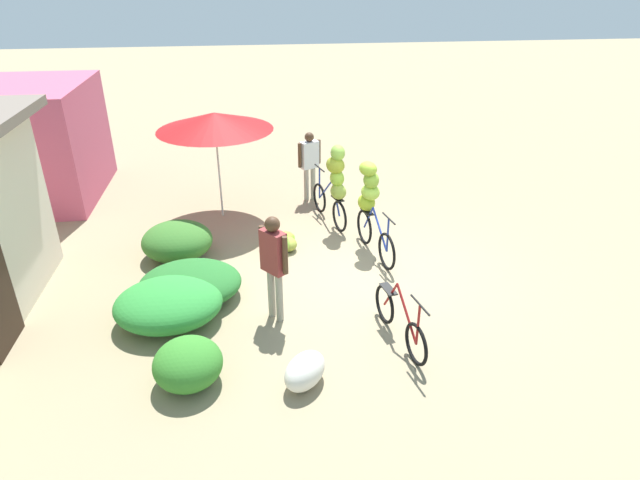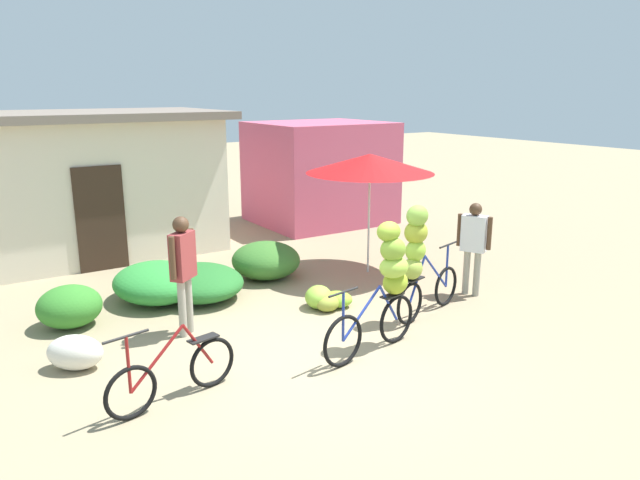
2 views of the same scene
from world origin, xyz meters
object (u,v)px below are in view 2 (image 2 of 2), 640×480
at_px(person_bystander, 183,263).
at_px(building_low, 81,183).
at_px(person_vendor, 474,240).
at_px(bicycle_leftmost, 173,374).
at_px(banana_pile_on_ground, 326,299).
at_px(produce_sack, 75,352).
at_px(shop_pink, 320,172).
at_px(market_umbrella, 370,163).
at_px(bicycle_center_loaded, 419,255).
at_px(bicycle_near_pile, 387,278).

bearing_deg(person_bystander, building_low, 92.16).
bearing_deg(person_vendor, person_bystander, 167.39).
bearing_deg(bicycle_leftmost, banana_pile_on_ground, 26.35).
xyz_separation_m(produce_sack, person_vendor, (6.17, -0.75, 0.74)).
bearing_deg(building_low, person_vendor, -52.73).
distance_m(shop_pink, market_umbrella, 4.65).
bearing_deg(person_vendor, bicycle_leftmost, -172.72).
relative_size(banana_pile_on_ground, person_vendor, 0.58).
height_order(shop_pink, bicycle_center_loaded, shop_pink).
bearing_deg(bicycle_leftmost, person_bystander, 65.19).
relative_size(market_umbrella, bicycle_center_loaded, 1.32).
distance_m(market_umbrella, bicycle_leftmost, 5.72).
xyz_separation_m(market_umbrella, bicycle_center_loaded, (-0.87, -2.32, -1.05)).
relative_size(bicycle_leftmost, banana_pile_on_ground, 1.74).
bearing_deg(bicycle_near_pile, bicycle_center_loaded, 26.75).
height_order(bicycle_center_loaded, person_bystander, bicycle_center_loaded).
bearing_deg(produce_sack, building_low, 76.46).
xyz_separation_m(building_low, market_umbrella, (4.16, -4.37, 0.57)).
distance_m(building_low, person_bystander, 5.33).
bearing_deg(shop_pink, bicycle_center_loaded, -111.20).
distance_m(bicycle_leftmost, bicycle_near_pile, 2.95).
relative_size(shop_pink, market_umbrella, 1.36).
bearing_deg(building_low, bicycle_center_loaded, -63.76).
bearing_deg(market_umbrella, banana_pile_on_ground, -145.99).
relative_size(bicycle_leftmost, person_vendor, 1.01).
bearing_deg(bicycle_leftmost, market_umbrella, 29.28).
bearing_deg(banana_pile_on_ground, person_vendor, -18.57).
distance_m(bicycle_leftmost, produce_sack, 1.63).
xyz_separation_m(shop_pink, produce_sack, (-7.20, -5.49, -1.06)).
distance_m(banana_pile_on_ground, produce_sack, 3.78).
bearing_deg(person_bystander, bicycle_leftmost, -114.81).
relative_size(market_umbrella, produce_sack, 3.36).
relative_size(building_low, bicycle_near_pile, 3.37).
bearing_deg(produce_sack, bicycle_center_loaded, -13.22).
relative_size(bicycle_near_pile, produce_sack, 2.45).
bearing_deg(banana_pile_on_ground, building_low, 113.67).
distance_m(bicycle_leftmost, person_bystander, 2.03).
height_order(shop_pink, banana_pile_on_ground, shop_pink).
bearing_deg(bicycle_center_loaded, bicycle_leftmost, -174.85).
xyz_separation_m(bicycle_leftmost, banana_pile_on_ground, (3.03, 1.50, -0.18)).
bearing_deg(person_vendor, market_umbrella, 108.62).
relative_size(building_low, shop_pink, 1.81).
height_order(banana_pile_on_ground, produce_sack, produce_sack).
xyz_separation_m(building_low, bicycle_center_loaded, (3.29, -6.68, -0.47)).
xyz_separation_m(banana_pile_on_ground, produce_sack, (-3.77, -0.06, 0.07)).
relative_size(bicycle_center_loaded, person_vendor, 1.13).
xyz_separation_m(shop_pink, bicycle_center_loaded, (-2.55, -6.58, -0.26)).
xyz_separation_m(market_umbrella, banana_pile_on_ground, (-1.73, -1.17, -1.91)).
distance_m(shop_pink, banana_pile_on_ground, 6.52).
bearing_deg(shop_pink, person_vendor, -99.30).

